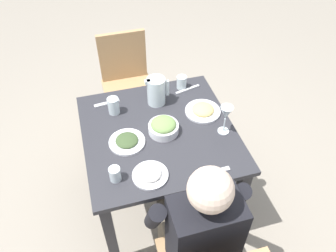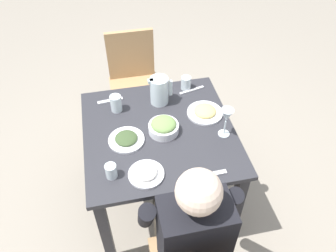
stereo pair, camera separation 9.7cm
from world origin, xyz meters
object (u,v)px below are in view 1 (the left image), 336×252
(chair_far, at_px, (127,81))
(salad_bowl, at_px, (163,127))
(diner_near, at_px, (196,225))
(dining_table, at_px, (159,144))
(water_glass_far_left, at_px, (114,106))
(plate_fries, at_px, (203,110))
(water_glass_by_pitcher, at_px, (182,82))
(plate_dolmas, at_px, (127,141))
(plate_yoghurt, at_px, (150,174))
(water_glass_near_left, at_px, (115,174))
(water_pitcher, at_px, (156,91))
(wine_glass, at_px, (226,114))

(chair_far, relative_size, salad_bowl, 4.87)
(diner_near, bearing_deg, salad_bowl, 89.92)
(dining_table, distance_m, water_glass_far_left, 0.38)
(plate_fries, distance_m, water_glass_by_pitcher, 0.29)
(plate_dolmas, distance_m, plate_yoghurt, 0.28)
(plate_yoghurt, distance_m, plate_fries, 0.61)
(water_glass_far_left, relative_size, water_glass_near_left, 1.32)
(plate_yoghurt, bearing_deg, plate_fries, 42.18)
(water_pitcher, distance_m, plate_dolmas, 0.41)
(chair_far, bearing_deg, water_glass_near_left, -102.90)
(dining_table, relative_size, water_glass_far_left, 8.14)
(water_glass_near_left, bearing_deg, water_pitcher, 56.22)
(plate_yoghurt, relative_size, water_glass_near_left, 2.30)
(water_glass_near_left, bearing_deg, water_glass_far_left, 81.33)
(water_pitcher, bearing_deg, water_glass_far_left, -175.45)
(diner_near, xyz_separation_m, water_glass_by_pitcher, (0.24, 1.00, 0.11))
(water_pitcher, relative_size, plate_yoghurt, 0.97)
(chair_far, height_order, water_glass_by_pitcher, chair_far)
(diner_near, xyz_separation_m, water_glass_far_left, (-0.26, 0.87, 0.12))
(water_glass_by_pitcher, relative_size, wine_glass, 0.47)
(diner_near, bearing_deg, water_glass_near_left, 134.70)
(diner_near, xyz_separation_m, water_pitcher, (0.03, 0.89, 0.16))
(plate_yoghurt, distance_m, water_glass_near_left, 0.19)
(dining_table, distance_m, plate_yoghurt, 0.37)
(water_pitcher, height_order, water_glass_near_left, water_pitcher)
(plate_fries, xyz_separation_m, water_glass_near_left, (-0.63, -0.37, 0.03))
(plate_dolmas, relative_size, water_glass_near_left, 2.52)
(plate_dolmas, xyz_separation_m, plate_yoghurt, (0.07, -0.27, 0.00))
(dining_table, distance_m, water_glass_by_pitcher, 0.48)
(water_pitcher, bearing_deg, wine_glass, -49.40)
(water_pitcher, relative_size, water_glass_far_left, 1.69)
(water_glass_by_pitcher, bearing_deg, chair_far, 124.33)
(water_glass_by_pitcher, xyz_separation_m, water_glass_far_left, (-0.49, -0.13, 0.01))
(salad_bowl, bearing_deg, dining_table, 151.85)
(dining_table, height_order, wine_glass, wine_glass)
(water_pitcher, bearing_deg, water_glass_near_left, -123.78)
(diner_near, distance_m, water_glass_far_left, 0.92)
(diner_near, height_order, water_glass_near_left, diner_near)
(dining_table, height_order, plate_yoghurt, plate_yoghurt)
(water_glass_far_left, relative_size, wine_glass, 0.57)
(chair_far, distance_m, water_glass_far_left, 0.68)
(chair_far, height_order, diner_near, diner_near)
(plate_fries, relative_size, water_glass_by_pitcher, 2.48)
(plate_dolmas, bearing_deg, plate_yoghurt, -74.94)
(chair_far, xyz_separation_m, water_glass_near_left, (-0.26, -1.12, 0.26))
(chair_far, bearing_deg, salad_bowl, -84.40)
(salad_bowl, relative_size, plate_yoghurt, 0.94)
(wine_glass, bearing_deg, water_pitcher, 130.60)
(plate_dolmas, relative_size, plate_yoghurt, 1.10)
(dining_table, xyz_separation_m, water_glass_far_left, (-0.23, 0.24, 0.17))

